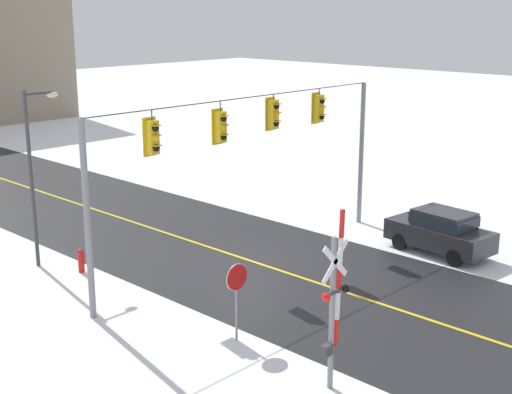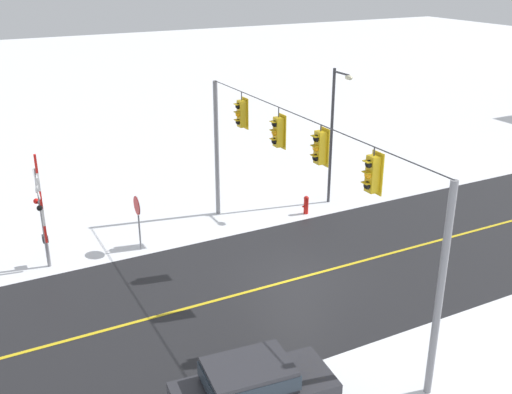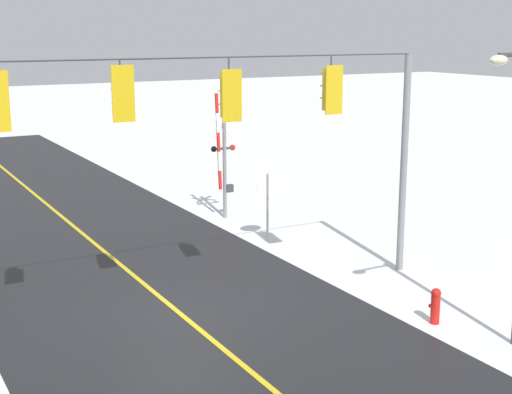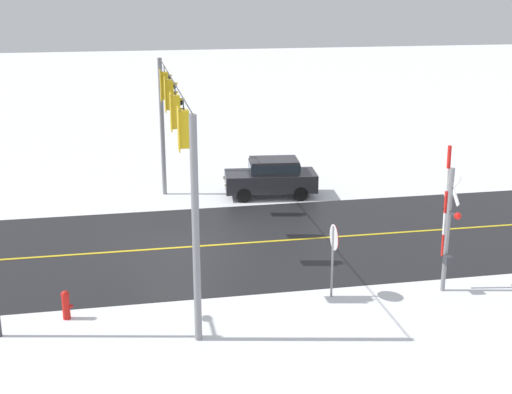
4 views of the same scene
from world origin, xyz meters
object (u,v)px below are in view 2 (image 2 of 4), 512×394
Objects in this scene: streetlamp_near at (335,125)px; stop_sign at (137,211)px; fire_hydrant at (306,204)px; parked_car_charcoal at (252,390)px; railroad_crossing at (41,212)px.

stop_sign is at bearing -86.87° from streetlamp_near.
streetlamp_near is 7.39× the size of fire_hydrant.
stop_sign reaches higher than parked_car_charcoal.
fire_hydrant is (0.52, -1.75, -3.45)m from streetlamp_near.
streetlamp_near reaches higher than parked_car_charcoal.
railroad_crossing reaches higher than fire_hydrant.
streetlamp_near is at bearing 91.34° from railroad_crossing.
stop_sign is at bearing 86.50° from railroad_crossing.
parked_car_charcoal is 13.67m from fire_hydrant.
stop_sign is 10.82m from parked_car_charcoal.
fire_hydrant is (-10.80, 8.38, -0.49)m from parked_car_charcoal.
railroad_crossing is at bearing -93.50° from stop_sign.
stop_sign is 8.08m from fire_hydrant.
fire_hydrant is at bearing 142.19° from parked_car_charcoal.
fire_hydrant is at bearing -73.43° from streetlamp_near.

